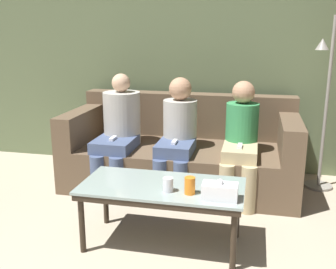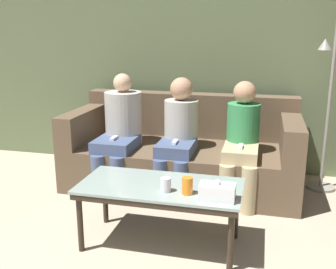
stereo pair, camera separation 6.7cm
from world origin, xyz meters
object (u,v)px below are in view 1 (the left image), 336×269
standing_lamp (330,85)px  seated_person_mid_right (241,139)px  coffee_table (162,191)px  seated_person_left_end (119,128)px  tissue_box (220,191)px  seated_person_mid_left (178,133)px  cup_near_right (190,186)px  cup_near_left (168,185)px  couch (182,153)px

standing_lamp → seated_person_mid_right: standing_lamp is taller
coffee_table → seated_person_left_end: seated_person_left_end is taller
tissue_box → seated_person_mid_left: seated_person_mid_left is taller
standing_lamp → cup_near_right: bearing=-125.0°
coffee_table → seated_person_left_end: size_ratio=1.03×
cup_near_left → seated_person_left_end: (-0.72, 1.08, 0.08)m
seated_person_left_end → seated_person_mid_left: seated_person_left_end is taller
standing_lamp → seated_person_left_end: standing_lamp is taller
cup_near_left → seated_person_mid_left: seated_person_mid_left is taller
coffee_table → tissue_box: (0.40, -0.15, 0.10)m
seated_person_mid_left → tissue_box: bearing=-66.3°
tissue_box → coffee_table: bearing=159.6°
seated_person_mid_right → seated_person_left_end: bearing=178.9°
cup_near_right → seated_person_mid_right: (0.27, 1.06, 0.04)m
couch → seated_person_mid_left: 0.34m
seated_person_left_end → cup_near_left: bearing=-56.4°
cup_near_right → tissue_box: 0.20m
couch → seated_person_left_end: 0.66m
seated_person_left_end → cup_near_right: bearing=-51.6°
couch → seated_person_mid_left: size_ratio=2.05×
cup_near_right → standing_lamp: bearing=55.0°
tissue_box → seated_person_mid_right: size_ratio=0.21×
seated_person_mid_left → seated_person_mid_right: size_ratio=1.02×
cup_near_left → seated_person_mid_left: bearing=98.0°
tissue_box → seated_person_mid_right: bearing=85.9°
cup_near_left → seated_person_mid_right: (0.42, 1.06, 0.05)m
couch → cup_near_left: size_ratio=22.99×
seated_person_mid_right → seated_person_mid_left: bearing=178.9°
seated_person_mid_right → tissue_box: bearing=-94.1°
cup_near_left → cup_near_right: 0.14m
couch → standing_lamp: size_ratio=1.34×
cup_near_right → tissue_box: size_ratio=0.51×
couch → seated_person_left_end: size_ratio=2.01×
cup_near_right → standing_lamp: size_ratio=0.07×
standing_lamp → coffee_table: bearing=-132.3°
tissue_box → seated_person_mid_right: 1.10m
couch → cup_near_left: couch is taller
cup_near_left → tissue_box: tissue_box is taller
coffee_table → seated_person_mid_left: (-0.09, 0.96, 0.16)m
couch → tissue_box: size_ratio=9.80×
seated_person_left_end → seated_person_mid_left: 0.57m
cup_near_left → standing_lamp: bearing=51.3°
cup_near_right → cup_near_left: bearing=177.6°
standing_lamp → seated_person_mid_left: (-1.33, -0.40, -0.42)m
tissue_box → seated_person_mid_left: 1.21m
seated_person_mid_right → couch: bearing=157.7°
cup_near_left → cup_near_right: (0.14, -0.01, 0.01)m
coffee_table → seated_person_left_end: 1.18m
coffee_table → tissue_box: bearing=-20.4°
cup_near_left → tissue_box: size_ratio=0.43×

